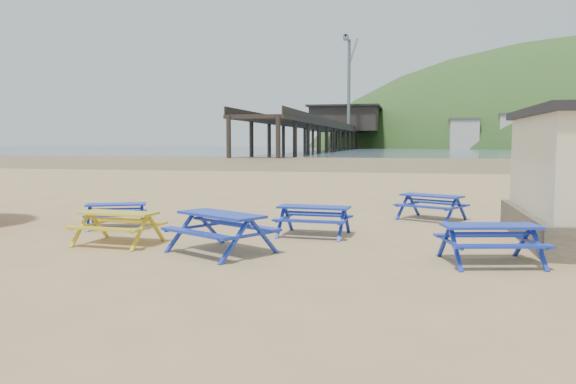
# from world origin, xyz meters

# --- Properties ---
(ground) EXTENTS (400.00, 400.00, 0.00)m
(ground) POSITION_xyz_m (0.00, 0.00, 0.00)
(ground) COLOR tan
(ground) RESTS_ON ground
(wet_sand) EXTENTS (400.00, 400.00, 0.00)m
(wet_sand) POSITION_xyz_m (0.00, 55.00, 0.00)
(wet_sand) COLOR olive
(wet_sand) RESTS_ON ground
(sea) EXTENTS (400.00, 400.00, 0.00)m
(sea) POSITION_xyz_m (0.00, 170.00, 0.01)
(sea) COLOR #4C5F6D
(sea) RESTS_ON ground
(picnic_table_blue_a) EXTENTS (1.96, 1.81, 0.66)m
(picnic_table_blue_a) POSITION_xyz_m (-3.64, 0.67, 0.33)
(picnic_table_blue_a) COLOR #2012AF
(picnic_table_blue_a) RESTS_ON ground
(picnic_table_blue_b) EXTENTS (2.28, 2.14, 0.76)m
(picnic_table_blue_b) POSITION_xyz_m (4.88, 4.12, 0.38)
(picnic_table_blue_b) COLOR #2012AF
(picnic_table_blue_b) RESTS_ON ground
(picnic_table_blue_c) EXTENTS (1.87, 1.55, 0.75)m
(picnic_table_blue_c) POSITION_xyz_m (1.89, 0.53, 0.37)
(picnic_table_blue_c) COLOR #2012AF
(picnic_table_blue_c) RESTS_ON ground
(picnic_table_blue_d) EXTENTS (2.58, 2.44, 0.85)m
(picnic_table_blue_d) POSITION_xyz_m (0.33, -2.07, 0.43)
(picnic_table_blue_d) COLOR #2012AF
(picnic_table_blue_d) RESTS_ON ground
(picnic_table_blue_e) EXTENTS (2.11, 1.85, 0.76)m
(picnic_table_blue_e) POSITION_xyz_m (5.77, -1.97, 0.38)
(picnic_table_blue_e) COLOR #2012AF
(picnic_table_blue_e) RESTS_ON ground
(picnic_table_yellow) EXTENTS (1.89, 1.57, 0.75)m
(picnic_table_yellow) POSITION_xyz_m (-2.32, -1.61, 0.37)
(picnic_table_yellow) COLOR gold
(picnic_table_yellow) RESTS_ON ground
(pier) EXTENTS (24.00, 220.00, 39.29)m
(pier) POSITION_xyz_m (-17.99, 178.23, 5.46)
(pier) COLOR black
(pier) RESTS_ON ground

